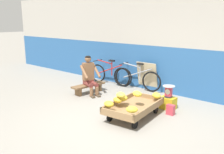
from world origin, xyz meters
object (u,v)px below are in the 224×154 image
low_bench (89,87)px  bicycle_far_left (137,78)px  vendor_seated (89,75)px  plastic_crate (168,103)px  sign_board (147,76)px  banana_cart (134,107)px  bicycle_near_left (109,74)px  weighing_scale (169,91)px  shopping_bag (171,110)px

low_bench → bicycle_far_left: 1.57m
vendor_seated → plastic_crate: size_ratio=3.17×
vendor_seated → low_bench: bearing=159.9°
vendor_seated → sign_board: (1.07, 1.48, -0.13)m
banana_cart → plastic_crate: 1.05m
low_bench → bicycle_near_left: 1.23m
weighing_scale → bicycle_near_left: 2.83m
low_bench → plastic_crate: (2.48, 0.33, -0.05)m
banana_cart → weighing_scale: (0.33, 0.99, 0.21)m
banana_cart → weighing_scale: size_ratio=5.06×
banana_cart → bicycle_far_left: bicycle_far_left is taller
shopping_bag → bicycle_far_left: bearing=145.3°
banana_cart → weighing_scale: bearing=71.4°
bicycle_far_left → sign_board: size_ratio=1.87×
weighing_scale → sign_board: size_ratio=0.34×
shopping_bag → low_bench: bearing=-179.5°
weighing_scale → low_bench: bearing=-172.4°
bicycle_far_left → banana_cart: bearing=-56.9°
plastic_crate → sign_board: sign_board is taller
bicycle_near_left → bicycle_far_left: (1.08, 0.10, 0.00)m
low_bench → weighing_scale: 2.52m
bicycle_near_left → plastic_crate: bearing=-17.8°
low_bench → shopping_bag: (2.72, 0.02, -0.08)m
plastic_crate → bicycle_near_left: 2.83m
low_bench → plastic_crate: size_ratio=3.12×
banana_cart → shopping_bag: banana_cart is taller
low_bench → vendor_seated: vendor_seated is taller
weighing_scale → bicycle_far_left: bicycle_far_left is taller
weighing_scale → shopping_bag: weighing_scale is taller
vendor_seated → weighing_scale: (2.40, 0.36, -0.11)m
weighing_scale → bicycle_far_left: 1.88m
vendor_seated → bicycle_far_left: size_ratio=0.69×
sign_board → weighing_scale: bearing=-40.0°
low_bench → plastic_crate: 2.51m
plastic_crate → bicycle_far_left: 1.89m
weighing_scale → shopping_bag: size_ratio=1.25×
vendor_seated → bicycle_near_left: (-0.29, 1.23, -0.21)m
bicycle_far_left → shopping_bag: 2.25m
sign_board → shopping_bag: sign_board is taller
banana_cart → bicycle_near_left: size_ratio=0.91×
vendor_seated → sign_board: vendor_seated is taller
banana_cart → weighing_scale: 1.07m
bicycle_far_left → shopping_bag: (1.84, -1.27, -0.23)m
bicycle_near_left → sign_board: (1.36, 0.25, 0.09)m
low_bench → weighing_scale: bearing=7.6°
banana_cart → vendor_seated: vendor_seated is taller
weighing_scale → bicycle_near_left: size_ratio=0.18×
weighing_scale → sign_board: sign_board is taller
banana_cart → shopping_bag: size_ratio=6.32×
plastic_crate → weighing_scale: bearing=-90.0°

